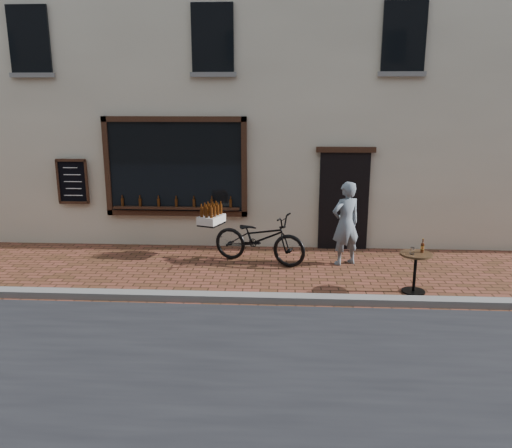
{
  "coord_description": "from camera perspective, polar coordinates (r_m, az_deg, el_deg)",
  "views": [
    {
      "loc": [
        0.57,
        -7.65,
        3.27
      ],
      "look_at": [
        0.05,
        1.2,
        1.1
      ],
      "focal_mm": 35.0,
      "sensor_mm": 36.0,
      "label": 1
    }
  ],
  "objects": [
    {
      "name": "cargo_bicycle",
      "position": [
        10.34,
        0.16,
        -1.55
      ],
      "size": [
        2.41,
        1.42,
        1.14
      ],
      "rotation": [
        0.0,
        0.0,
        1.21
      ],
      "color": "black",
      "rests_on": "ground"
    },
    {
      "name": "ground",
      "position": [
        8.34,
        -0.87,
        -9.33
      ],
      "size": [
        90.0,
        90.0,
        0.0
      ],
      "primitive_type": "plane",
      "color": "#4F2D19",
      "rests_on": "ground"
    },
    {
      "name": "bistro_table",
      "position": [
        9.17,
        17.77,
        -4.42
      ],
      "size": [
        0.56,
        0.56,
        0.96
      ],
      "color": "black",
      "rests_on": "ground"
    },
    {
      "name": "kerb",
      "position": [
        8.5,
        -0.77,
        -8.43
      ],
      "size": [
        90.0,
        0.25,
        0.12
      ],
      "primitive_type": "cube",
      "color": "slate",
      "rests_on": "ground"
    },
    {
      "name": "pedestrian",
      "position": [
        10.33,
        10.21,
        0.05
      ],
      "size": [
        0.75,
        0.66,
        1.73
      ],
      "primitive_type": "imported",
      "rotation": [
        0.0,
        0.0,
        3.61
      ],
      "color": "slate",
      "rests_on": "ground"
    },
    {
      "name": "shop_building",
      "position": [
        14.27,
        1.1,
        20.7
      ],
      "size": [
        28.0,
        6.2,
        10.0
      ],
      "color": "beige",
      "rests_on": "ground"
    }
  ]
}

